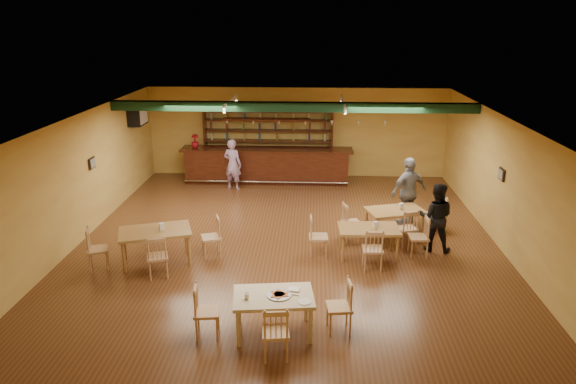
# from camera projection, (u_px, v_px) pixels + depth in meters

# --- Properties ---
(floor) EXTENTS (12.00, 12.00, 0.00)m
(floor) POSITION_uv_depth(u_px,v_px,m) (287.00, 246.00, 12.46)
(floor) COLOR #592E19
(floor) RESTS_ON ground
(ceiling_beam) EXTENTS (10.00, 0.30, 0.25)m
(ceiling_beam) POSITION_uv_depth(u_px,v_px,m) (293.00, 107.00, 14.22)
(ceiling_beam) COLOR black
(ceiling_beam) RESTS_ON ceiling
(track_rail_left) EXTENTS (0.05, 2.50, 0.05)m
(track_rail_left) POSITION_uv_depth(u_px,v_px,m) (230.00, 100.00, 14.85)
(track_rail_left) COLOR silver
(track_rail_left) RESTS_ON ceiling
(track_rail_right) EXTENTS (0.05, 2.50, 0.05)m
(track_rail_right) POSITION_uv_depth(u_px,v_px,m) (343.00, 101.00, 14.70)
(track_rail_right) COLOR silver
(track_rail_right) RESTS_ON ceiling
(ac_unit) EXTENTS (0.34, 0.70, 0.48)m
(ac_unit) POSITION_uv_depth(u_px,v_px,m) (138.00, 115.00, 15.94)
(ac_unit) COLOR silver
(ac_unit) RESTS_ON wall_left
(picture_left) EXTENTS (0.04, 0.34, 0.28)m
(picture_left) POSITION_uv_depth(u_px,v_px,m) (92.00, 163.00, 13.12)
(picture_left) COLOR black
(picture_left) RESTS_ON wall_left
(picture_right) EXTENTS (0.04, 0.34, 0.28)m
(picture_right) POSITION_uv_depth(u_px,v_px,m) (502.00, 174.00, 12.16)
(picture_right) COLOR black
(picture_right) RESTS_ON wall_right
(bar_counter) EXTENTS (5.60, 0.85, 1.13)m
(bar_counter) POSITION_uv_depth(u_px,v_px,m) (267.00, 165.00, 17.21)
(bar_counter) COLOR black
(bar_counter) RESTS_ON ground
(back_bar_hutch) EXTENTS (4.33, 0.40, 2.28)m
(back_bar_hutch) POSITION_uv_depth(u_px,v_px,m) (268.00, 144.00, 17.63)
(back_bar_hutch) COLOR black
(back_bar_hutch) RESTS_ON ground
(poinsettia) EXTENTS (0.32, 0.32, 0.45)m
(poinsettia) POSITION_uv_depth(u_px,v_px,m) (195.00, 141.00, 17.08)
(poinsettia) COLOR #A80F1B
(poinsettia) RESTS_ON bar_counter
(dining_table_b) EXTENTS (1.55, 1.19, 0.68)m
(dining_table_b) POSITION_uv_depth(u_px,v_px,m) (394.00, 223.00, 12.95)
(dining_table_b) COLOR #A87A3B
(dining_table_b) RESTS_ON ground
(dining_table_c) EXTENTS (1.73, 1.35, 0.76)m
(dining_table_c) POSITION_uv_depth(u_px,v_px,m) (156.00, 246.00, 11.50)
(dining_table_c) COLOR #A87A3B
(dining_table_c) RESTS_ON ground
(dining_table_d) EXTENTS (1.39, 0.87, 0.68)m
(dining_table_d) POSITION_uv_depth(u_px,v_px,m) (368.00, 242.00, 11.84)
(dining_table_d) COLOR #A87A3B
(dining_table_d) RESTS_ON ground
(near_table) EXTENTS (1.44, 1.02, 0.72)m
(near_table) POSITION_uv_depth(u_px,v_px,m) (274.00, 314.00, 8.88)
(near_table) COLOR #CFB78B
(near_table) RESTS_ON ground
(pizza_tray) EXTENTS (0.43, 0.43, 0.01)m
(pizza_tray) POSITION_uv_depth(u_px,v_px,m) (279.00, 295.00, 8.76)
(pizza_tray) COLOR silver
(pizza_tray) RESTS_ON near_table
(parmesan_shaker) EXTENTS (0.08, 0.08, 0.11)m
(parmesan_shaker) POSITION_uv_depth(u_px,v_px,m) (247.00, 296.00, 8.64)
(parmesan_shaker) COLOR #EAE5C6
(parmesan_shaker) RESTS_ON near_table
(napkin_stack) EXTENTS (0.21, 0.17, 0.03)m
(napkin_stack) POSITION_uv_depth(u_px,v_px,m) (294.00, 289.00, 8.93)
(napkin_stack) COLOR white
(napkin_stack) RESTS_ON near_table
(pizza_server) EXTENTS (0.33, 0.16, 0.00)m
(pizza_server) POSITION_uv_depth(u_px,v_px,m) (288.00, 293.00, 8.80)
(pizza_server) COLOR silver
(pizza_server) RESTS_ON pizza_tray
(side_plate) EXTENTS (0.25, 0.25, 0.01)m
(side_plate) POSITION_uv_depth(u_px,v_px,m) (305.00, 302.00, 8.56)
(side_plate) COLOR white
(side_plate) RESTS_ON near_table
(patron_bar) EXTENTS (0.68, 0.56, 1.61)m
(patron_bar) POSITION_uv_depth(u_px,v_px,m) (233.00, 164.00, 16.40)
(patron_bar) COLOR #9251B1
(patron_bar) RESTS_ON ground
(patron_right_a) EXTENTS (0.91, 0.78, 1.62)m
(patron_right_a) POSITION_uv_depth(u_px,v_px,m) (436.00, 217.00, 12.00)
(patron_right_a) COLOR black
(patron_right_a) RESTS_ON ground
(patron_right_b) EXTENTS (1.14, 0.90, 1.80)m
(patron_right_b) POSITION_uv_depth(u_px,v_px,m) (409.00, 192.00, 13.50)
(patron_right_b) COLOR gray
(patron_right_b) RESTS_ON ground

